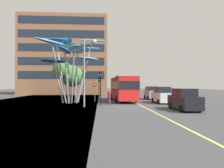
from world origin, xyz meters
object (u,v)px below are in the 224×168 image
(red_bus, at_px, (123,87))
(car_parked_far, at_px, (152,93))
(no_entry_sign, at_px, (95,89))
(car_parked_near, at_px, (184,100))
(pedestrian, at_px, (109,98))
(street_lamp, at_px, (87,64))
(traffic_light_kerb_near, at_px, (100,81))
(car_parked_mid, at_px, (162,95))
(traffic_light_kerb_far, at_px, (100,82))
(leaf_sculpture, at_px, (71,52))
(traffic_light_island_mid, at_px, (99,83))

(red_bus, distance_m, car_parked_far, 6.40)
(car_parked_far, height_order, no_entry_sign, no_entry_sign)
(car_parked_near, xyz_separation_m, pedestrian, (-6.72, 5.62, -0.09))
(car_parked_near, relative_size, street_lamp, 0.58)
(red_bus, height_order, traffic_light_kerb_near, traffic_light_kerb_near)
(car_parked_near, xyz_separation_m, no_entry_sign, (-8.57, 10.28, 0.84))
(car_parked_mid, relative_size, street_lamp, 0.60)
(traffic_light_kerb_near, distance_m, car_parked_mid, 8.42)
(car_parked_near, xyz_separation_m, car_parked_mid, (0.22, 7.37, 0.04))
(car_parked_mid, bearing_deg, street_lamp, -156.88)
(car_parked_far, distance_m, no_entry_sign, 10.28)
(traffic_light_kerb_far, height_order, pedestrian, traffic_light_kerb_far)
(red_bus, bearing_deg, car_parked_mid, -37.95)
(street_lamp, bearing_deg, pedestrian, 42.45)
(car_parked_mid, relative_size, no_entry_sign, 1.59)
(traffic_light_kerb_near, bearing_deg, red_bus, 59.68)
(car_parked_mid, height_order, pedestrian, car_parked_mid)
(pedestrian, bearing_deg, car_parked_far, 50.24)
(no_entry_sign, bearing_deg, leaf_sculpture, -146.66)
(traffic_light_island_mid, xyz_separation_m, car_parked_far, (8.75, -1.80, -1.67))
(traffic_light_kerb_far, height_order, no_entry_sign, traffic_light_kerb_far)
(car_parked_near, height_order, pedestrian, car_parked_near)
(traffic_light_kerb_far, bearing_deg, no_entry_sign, -145.77)
(car_parked_mid, bearing_deg, no_entry_sign, 161.68)
(traffic_light_kerb_far, bearing_deg, street_lamp, -100.83)
(traffic_light_kerb_far, xyz_separation_m, pedestrian, (1.05, -5.20, -1.88))
(red_bus, distance_m, leaf_sculpture, 8.93)
(leaf_sculpture, bearing_deg, traffic_light_island_mid, 66.13)
(no_entry_sign, bearing_deg, car_parked_near, -50.18)
(no_entry_sign, bearing_deg, car_parked_far, 24.81)
(leaf_sculpture, distance_m, car_parked_far, 14.96)
(car_parked_far, xyz_separation_m, street_lamp, (-9.94, -11.23, 3.63))
(leaf_sculpture, distance_m, street_lamp, 5.86)
(traffic_light_island_mid, bearing_deg, car_parked_far, -11.62)
(car_parked_far, bearing_deg, traffic_light_island_mid, 168.38)
(traffic_light_kerb_near, relative_size, car_parked_mid, 0.92)
(traffic_light_island_mid, distance_m, pedestrian, 10.99)
(leaf_sculpture, bearing_deg, no_entry_sign, 33.34)
(car_parked_far, height_order, street_lamp, street_lamp)
(red_bus, relative_size, no_entry_sign, 3.84)
(leaf_sculpture, bearing_deg, car_parked_mid, -4.48)
(street_lamp, distance_m, no_entry_sign, 7.51)
(car_parked_near, distance_m, car_parked_far, 14.60)
(traffic_light_island_mid, bearing_deg, pedestrian, -83.16)
(no_entry_sign, bearing_deg, traffic_light_island_mid, 84.75)
(car_parked_near, bearing_deg, pedestrian, 140.08)
(traffic_light_kerb_far, bearing_deg, traffic_light_island_mid, 92.46)
(red_bus, xyz_separation_m, street_lamp, (-4.71, -7.69, 2.61))
(traffic_light_kerb_near, bearing_deg, traffic_light_kerb_far, 90.07)
(red_bus, xyz_separation_m, traffic_light_kerb_far, (-3.28, -0.22, 0.72))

